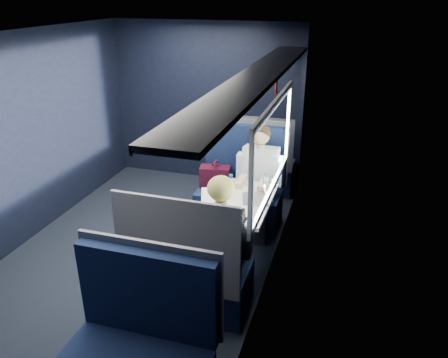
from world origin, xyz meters
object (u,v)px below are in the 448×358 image
(table, at_px, (237,206))
(seat_bay_near, at_px, (239,190))
(laptop, at_px, (259,195))
(seat_bay_far, at_px, (190,273))
(man, at_px, (258,176))
(seat_row_back, at_px, (142,351))
(woman, at_px, (223,237))
(cup, at_px, (274,183))
(seat_row_front, at_px, (257,165))
(bottle_small, at_px, (266,183))

(table, bearing_deg, seat_bay_near, 102.86)
(laptop, bearing_deg, seat_bay_near, 117.00)
(seat_bay_far, relative_size, man, 0.95)
(seat_row_back, bearing_deg, woman, 77.07)
(table, bearing_deg, man, 84.48)
(laptop, xyz_separation_m, cup, (0.08, 0.36, -0.02))
(laptop, bearing_deg, woman, -101.46)
(seat_bay_near, distance_m, seat_row_back, 2.67)
(seat_bay_far, xyz_separation_m, seat_row_back, (0.00, -0.92, -0.00))
(man, bearing_deg, seat_row_back, -95.72)
(seat_row_back, distance_m, laptop, 1.93)
(seat_bay_near, xyz_separation_m, man, (0.27, -0.17, 0.29))
(seat_bay_far, relative_size, seat_row_back, 1.09)
(seat_row_front, bearing_deg, bottle_small, -74.61)
(seat_row_back, xyz_separation_m, man, (0.25, 2.50, 0.31))
(seat_bay_far, relative_size, woman, 0.95)
(seat_row_front, bearing_deg, seat_bay_far, -90.00)
(bottle_small, bearing_deg, seat_bay_near, 126.64)
(seat_row_back, bearing_deg, seat_row_front, 90.00)
(laptop, height_order, bottle_small, laptop)
(man, bearing_deg, seat_row_front, 102.83)
(seat_row_front, distance_m, woman, 2.54)
(seat_bay_near, relative_size, bottle_small, 6.45)
(laptop, distance_m, bottle_small, 0.25)
(table, xyz_separation_m, seat_row_back, (-0.18, -1.80, -0.25))
(woman, bearing_deg, seat_row_front, 95.70)
(bottle_small, bearing_deg, seat_bay_far, -109.48)
(woman, bearing_deg, seat_bay_far, -146.18)
(table, relative_size, seat_row_front, 0.86)
(seat_bay_near, bearing_deg, woman, -80.41)
(laptop, bearing_deg, seat_row_back, -102.33)
(table, relative_size, seat_bay_far, 0.79)
(seat_bay_near, height_order, seat_bay_far, same)
(seat_row_front, height_order, cup, seat_row_front)
(woman, height_order, bottle_small, woman)
(table, bearing_deg, woman, -84.55)
(seat_row_front, xyz_separation_m, bottle_small, (0.41, -1.50, 0.42))
(man, bearing_deg, bottle_small, -67.99)
(seat_row_front, distance_m, man, 1.17)
(table, distance_m, woman, 0.71)
(seat_row_back, height_order, cup, seat_row_back)
(seat_bay_far, bearing_deg, bottle_small, 70.52)
(man, bearing_deg, woman, -90.00)
(seat_bay_near, distance_m, man, 0.43)
(bottle_small, xyz_separation_m, cup, (0.07, 0.12, -0.05))
(seat_row_front, distance_m, cup, 1.51)
(cup, bearing_deg, bottle_small, -119.31)
(seat_bay_far, bearing_deg, cup, 69.55)
(seat_bay_near, distance_m, seat_bay_far, 1.75)
(man, relative_size, woman, 1.00)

